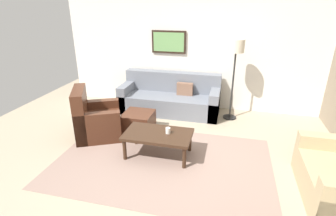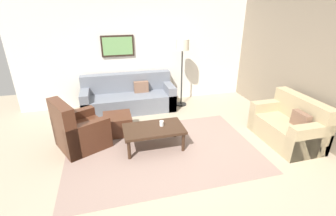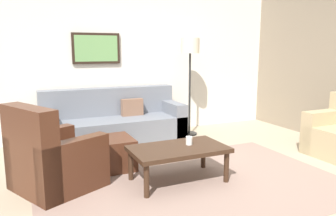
# 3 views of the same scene
# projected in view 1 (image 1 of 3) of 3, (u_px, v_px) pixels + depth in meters

# --- Properties ---
(ground_plane) EXTENTS (8.00, 8.00, 0.00)m
(ground_plane) POSITION_uv_depth(u_px,v_px,m) (163.00, 162.00, 4.23)
(ground_plane) COLOR tan
(rear_partition) EXTENTS (6.00, 0.12, 2.80)m
(rear_partition) POSITION_uv_depth(u_px,v_px,m) (191.00, 48.00, 6.03)
(rear_partition) COLOR silver
(rear_partition) RESTS_ON ground_plane
(area_rug) EXTENTS (3.41, 2.24, 0.01)m
(area_rug) POSITION_uv_depth(u_px,v_px,m) (163.00, 161.00, 4.22)
(area_rug) COLOR gray
(area_rug) RESTS_ON ground_plane
(couch_main) EXTENTS (2.25, 0.86, 0.88)m
(couch_main) POSITION_uv_depth(u_px,v_px,m) (171.00, 98.00, 6.10)
(couch_main) COLOR slate
(couch_main) RESTS_ON ground_plane
(armchair_leather) EXTENTS (1.07, 1.07, 0.95)m
(armchair_leather) POSITION_uv_depth(u_px,v_px,m) (94.00, 121.00, 4.93)
(armchair_leather) COLOR #4C2819
(armchair_leather) RESTS_ON ground_plane
(ottoman) EXTENTS (0.56, 0.56, 0.40)m
(ottoman) POSITION_uv_depth(u_px,v_px,m) (138.00, 122.00, 5.13)
(ottoman) COLOR #4C2819
(ottoman) RESTS_ON ground_plane
(coffee_table) EXTENTS (1.10, 0.64, 0.41)m
(coffee_table) POSITION_uv_depth(u_px,v_px,m) (158.00, 136.00, 4.28)
(coffee_table) COLOR #382316
(coffee_table) RESTS_ON ground_plane
(cup) EXTENTS (0.08, 0.08, 0.10)m
(cup) POSITION_uv_depth(u_px,v_px,m) (168.00, 131.00, 4.24)
(cup) COLOR white
(cup) RESTS_ON coffee_table
(lamp_standing) EXTENTS (0.32, 0.32, 1.71)m
(lamp_standing) POSITION_uv_depth(u_px,v_px,m) (236.00, 54.00, 5.27)
(lamp_standing) COLOR black
(lamp_standing) RESTS_ON ground_plane
(framed_artwork) EXTENTS (0.80, 0.04, 0.51)m
(framed_artwork) POSITION_uv_depth(u_px,v_px,m) (169.00, 42.00, 6.01)
(framed_artwork) COLOR black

